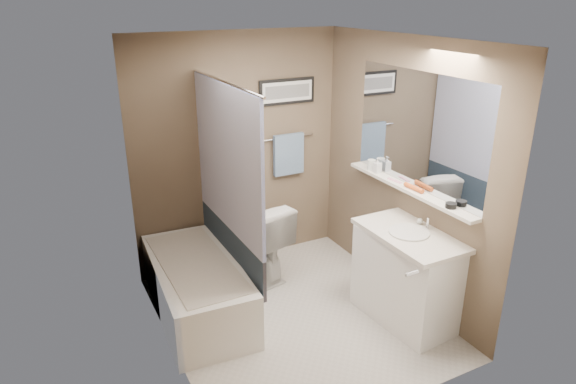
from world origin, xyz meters
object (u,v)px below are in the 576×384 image
vanity (407,278)px  candle_bowl_near (451,205)px  soap_bottle (377,165)px  hair_brush_front (414,188)px  toilet (255,239)px  glass_jar (372,165)px  bathtub (197,288)px

vanity → candle_bowl_near: (0.19, -0.22, 0.73)m
soap_bottle → hair_brush_front: bearing=-90.0°
vanity → candle_bowl_near: size_ratio=10.00×
hair_brush_front → toilet: bearing=134.5°
candle_bowl_near → glass_jar: size_ratio=0.90×
toilet → vanity: (0.87, -1.29, -0.01)m
toilet → glass_jar: glass_jar is taller
toilet → soap_bottle: soap_bottle is taller
toilet → candle_bowl_near: 1.99m
bathtub → glass_jar: (1.79, -0.08, 0.92)m
toilet → hair_brush_front: size_ratio=3.70×
bathtub → vanity: size_ratio=1.67×
toilet → hair_brush_front: bearing=121.5°
bathtub → hair_brush_front: 2.11m
toilet → soap_bottle: bearing=139.8°
bathtub → candle_bowl_near: size_ratio=16.67×
bathtub → soap_bottle: soap_bottle is taller
glass_jar → toilet: bearing=156.9°
hair_brush_front → soap_bottle: soap_bottle is taller
bathtub → candle_bowl_near: bearing=-29.2°
soap_bottle → bathtub: bearing=174.5°
toilet → soap_bottle: 1.42m
candle_bowl_near → soap_bottle: (0.00, 0.98, 0.05)m
soap_bottle → toilet: bearing=152.8°
bathtub → glass_jar: glass_jar is taller
toilet → soap_bottle: (1.05, -0.54, 0.78)m
candle_bowl_near → soap_bottle: 0.98m
bathtub → glass_jar: 2.01m
toilet → candle_bowl_near: (1.05, -1.52, 0.73)m
bathtub → candle_bowl_near: candle_bowl_near is taller
candle_bowl_near → toilet: bearing=124.8°
hair_brush_front → soap_bottle: size_ratio=1.53×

